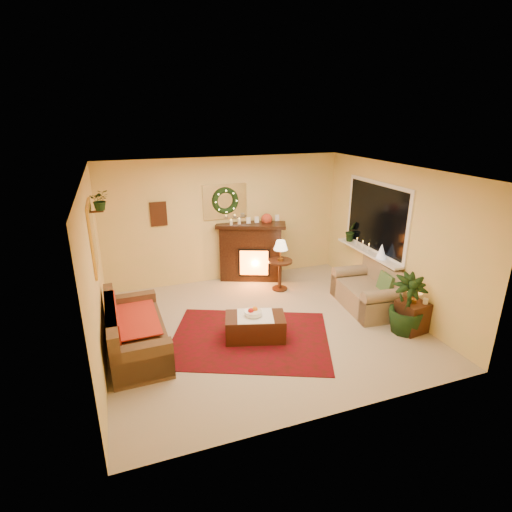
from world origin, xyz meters
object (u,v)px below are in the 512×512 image
object	(u,v)px
sofa	(136,325)
fireplace	(251,255)
loveseat	(368,286)
side_table_round	(280,274)
end_table_square	(412,316)
coffee_table	(255,326)

from	to	relation	value
sofa	fireplace	xyz separation A→B (m)	(2.53, 2.06, 0.12)
loveseat	side_table_round	xyz separation A→B (m)	(-1.20, 1.27, -0.09)
sofa	end_table_square	bearing A→B (deg)	-13.61
fireplace	coffee_table	distance (m)	2.48
fireplace	end_table_square	world-z (taller)	fireplace
sofa	loveseat	bearing A→B (deg)	-0.76
side_table_round	end_table_square	size ratio (longest dim) A/B	1.23
sofa	fireplace	world-z (taller)	fireplace
sofa	end_table_square	distance (m)	4.40
loveseat	side_table_round	distance (m)	1.75
sofa	coffee_table	size ratio (longest dim) A/B	1.95
sofa	loveseat	distance (m)	4.10
end_table_square	fireplace	bearing A→B (deg)	120.75
side_table_round	fireplace	bearing A→B (deg)	116.75
sofa	side_table_round	world-z (taller)	sofa
side_table_round	end_table_square	world-z (taller)	side_table_round
side_table_round	end_table_square	xyz separation A→B (m)	(1.40, -2.24, -0.05)
sofa	end_table_square	size ratio (longest dim) A/B	3.56
sofa	side_table_round	xyz separation A→B (m)	(2.90, 1.33, -0.10)
loveseat	coffee_table	world-z (taller)	loveseat
sofa	loveseat	xyz separation A→B (m)	(4.10, 0.06, -0.01)
fireplace	coffee_table	world-z (taller)	fireplace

